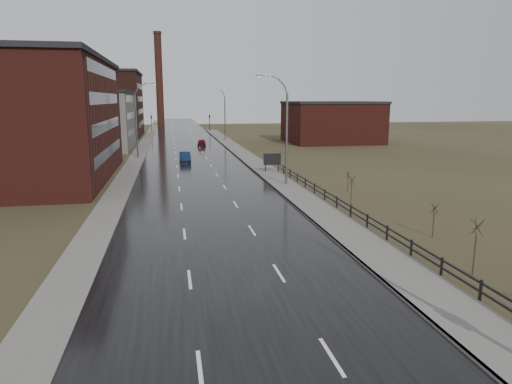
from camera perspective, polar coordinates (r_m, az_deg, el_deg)
name	(u,v)px	position (r m, az deg, el deg)	size (l,w,h in m)	color
road	(191,159)	(70.40, -8.10, 4.15)	(14.00, 300.00, 0.06)	black
sidewalk_right	(287,187)	(47.08, 3.84, 0.68)	(3.20, 180.00, 0.18)	#595651
curb_right	(272,187)	(46.73, 2.03, 0.62)	(0.16, 180.00, 0.18)	slate
sidewalk_left	(136,160)	(70.53, -14.79, 3.92)	(2.40, 260.00, 0.12)	#595651
warehouse_near	(3,119)	(57.70, -29.08, 7.94)	(22.44, 28.56, 13.50)	#471914
warehouse_mid	(86,120)	(89.12, -20.51, 8.45)	(16.32, 20.40, 10.50)	slate
warehouse_far	(85,104)	(119.47, -20.58, 10.25)	(26.52, 24.48, 15.50)	#331611
building_right	(332,122)	(97.73, 9.44, 8.63)	(18.36, 16.32, 8.50)	#471914
smokestack	(159,79)	(159.94, -12.01, 13.63)	(2.70, 2.70, 30.70)	#331611
streetlight_right_mid	(284,130)	(47.29, 3.51, 7.76)	(3.36, 0.28, 11.35)	slate
streetlight_left	(138,120)	(72.00, -14.51, 8.71)	(3.36, 0.28, 11.35)	slate
streetlight_right_far	(223,114)	(100.48, -4.09, 9.73)	(3.36, 0.28, 11.35)	slate
guardrail	(372,222)	(32.13, 14.24, -3.64)	(0.10, 53.05, 1.10)	black
shrub_c	(475,245)	(25.96, 25.73, -6.03)	(0.71, 0.75, 3.01)	#382D23
shrub_d	(434,219)	(32.05, 21.34, -3.19)	(0.55, 0.57, 2.30)	#382D23
shrub_e	(351,190)	(39.22, 11.84, 0.22)	(0.62, 0.65, 2.63)	#382D23
shrub_f	(348,181)	(45.54, 11.43, 1.37)	(0.48, 0.51, 2.02)	#382D23
billboard	(272,160)	(55.72, 2.02, 4.04)	(2.16, 0.17, 2.46)	black
traffic_light_left	(151,115)	(129.94, -12.98, 9.33)	(0.58, 2.73, 5.30)	black
traffic_light_right	(209,115)	(130.31, -5.84, 9.56)	(0.58, 2.73, 5.30)	black
car_near	(185,157)	(66.59, -8.87, 4.31)	(1.53, 4.38, 1.44)	#0C1E40
car_far	(202,143)	(89.65, -6.80, 6.15)	(1.56, 3.88, 1.32)	#520D14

